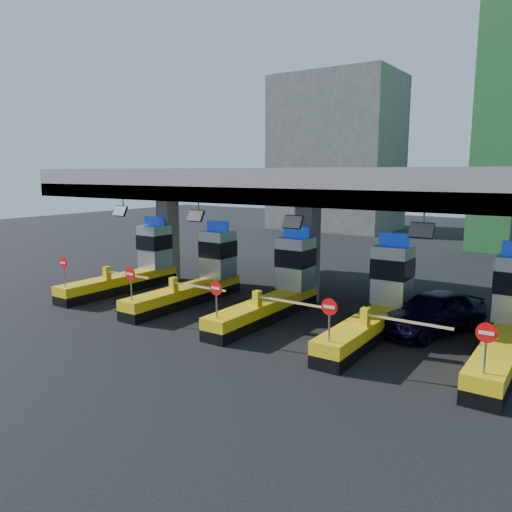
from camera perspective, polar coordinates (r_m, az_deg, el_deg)
The scene contains 9 objects.
ground at distance 24.27m, azimuth 2.38°, elevation -6.79°, with size 120.00×120.00×0.00m, color black.
toll_canopy at distance 25.79m, azimuth 5.88°, elevation 7.96°, with size 28.00×12.09×7.00m.
toll_lane_far_left at distance 30.47m, azimuth -13.49°, elevation -0.97°, with size 4.43×8.00×4.16m.
toll_lane_left at distance 27.03m, azimuth -6.32°, elevation -2.09°, with size 4.43×8.00×4.16m.
toll_lane_center at distance 24.15m, azimuth 2.76°, elevation -3.45°, with size 4.43×8.00×4.16m.
toll_lane_right at distance 22.03m, azimuth 13.95°, elevation -5.00°, with size 4.43×8.00×4.16m.
toll_lane_far_right at distance 20.92m, azimuth 26.96°, elevation -6.55°, with size 4.43×8.00×4.16m.
bg_building_concrete at distance 61.71m, azimuth 9.22°, elevation 11.46°, with size 14.00×10.00×18.00m, color #4C4C49.
van at distance 22.74m, azimuth 19.53°, elevation -6.07°, with size 2.17×5.39×1.84m, color black.
Camera 1 is at (12.27, -19.80, 6.83)m, focal length 35.00 mm.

